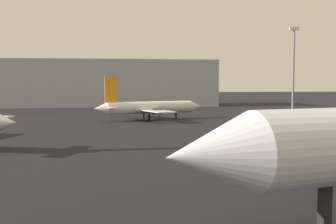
{
  "coord_description": "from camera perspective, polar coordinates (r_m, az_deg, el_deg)",
  "views": [
    {
      "loc": [
        -0.74,
        -9.24,
        7.37
      ],
      "look_at": [
        7.15,
        46.95,
        3.38
      ],
      "focal_mm": 45.53,
      "sensor_mm": 36.0,
      "label": 1
    }
  ],
  "objects": [
    {
      "name": "airplane_far_left",
      "position": [
        83.44,
        -2.55,
        0.61
      ],
      "size": [
        22.54,
        19.34,
        8.45
      ],
      "rotation": [
        0.0,
        0.0,
        0.32
      ],
      "color": "white",
      "rests_on": "ground_plane"
    },
    {
      "name": "terminal_building",
      "position": [
        135.23,
        -9.34,
        3.83
      ],
      "size": [
        71.89,
        22.13,
        14.08
      ],
      "primitive_type": "cube",
      "color": "#999EA3",
      "rests_on": "ground_plane"
    },
    {
      "name": "light_mast_right",
      "position": [
        107.44,
        16.45,
        6.1
      ],
      "size": [
        2.4,
        0.5,
        20.59
      ],
      "color": "slate",
      "rests_on": "ground_plane"
    }
  ]
}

